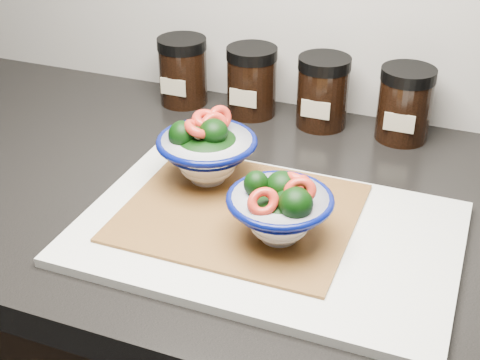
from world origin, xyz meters
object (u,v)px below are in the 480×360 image
at_px(spice_jar_a, 183,71).
at_px(spice_jar_d, 405,104).
at_px(spice_jar_c, 323,92).
at_px(spice_jar_b, 252,81).
at_px(bowl_right, 280,209).
at_px(cutting_board, 267,233).
at_px(bowl_left, 207,151).

relative_size(spice_jar_a, spice_jar_d, 1.00).
bearing_deg(spice_jar_c, spice_jar_d, 0.00).
bearing_deg(spice_jar_b, bowl_right, -64.58).
xyz_separation_m(spice_jar_a, spice_jar_d, (0.37, 0.00, 0.00)).
bearing_deg(spice_jar_a, spice_jar_b, 0.00).
relative_size(bowl_right, spice_jar_c, 1.09).
distance_m(cutting_board, spice_jar_a, 0.42).
bearing_deg(bowl_left, bowl_right, -35.14).
bearing_deg(spice_jar_b, bowl_left, -83.31).
height_order(bowl_left, spice_jar_c, bowl_left).
height_order(cutting_board, bowl_right, bowl_right).
xyz_separation_m(bowl_left, spice_jar_b, (-0.03, 0.25, -0.00)).
height_order(spice_jar_a, spice_jar_b, same).
bearing_deg(bowl_right, bowl_left, 144.86).
height_order(bowl_right, spice_jar_a, spice_jar_a).
height_order(bowl_right, spice_jar_c, spice_jar_c).
bearing_deg(spice_jar_b, spice_jar_d, 0.00).
bearing_deg(spice_jar_d, spice_jar_b, 180.00).
xyz_separation_m(bowl_left, spice_jar_a, (-0.15, 0.25, -0.00)).
relative_size(cutting_board, spice_jar_b, 3.98).
xyz_separation_m(spice_jar_a, spice_jar_c, (0.24, 0.00, 0.00)).
xyz_separation_m(spice_jar_a, spice_jar_b, (0.12, 0.00, 0.00)).
relative_size(bowl_left, spice_jar_c, 1.18).
relative_size(cutting_board, spice_jar_a, 3.98).
relative_size(bowl_left, bowl_right, 1.08).
height_order(bowl_right, spice_jar_d, spice_jar_d).
distance_m(bowl_left, spice_jar_d, 0.33).
distance_m(spice_jar_c, spice_jar_d, 0.13).
height_order(bowl_left, spice_jar_a, bowl_left).
height_order(bowl_left, bowl_right, bowl_left).
xyz_separation_m(bowl_left, spice_jar_c, (0.09, 0.25, -0.00)).
bearing_deg(spice_jar_d, cutting_board, -108.00).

